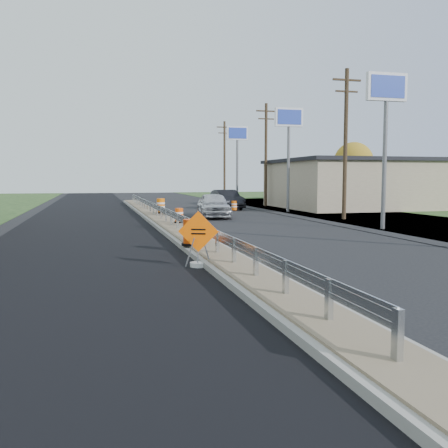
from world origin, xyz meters
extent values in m
plane|color=black|center=(0.00, 0.00, 0.00)|extent=(140.00, 140.00, 0.00)
cube|color=black|center=(-4.40, 10.00, 0.01)|extent=(7.20, 120.00, 0.01)
cube|color=gray|center=(0.00, 8.00, 0.09)|extent=(1.60, 55.00, 0.18)
cube|color=brown|center=(0.00, 8.00, 0.20)|extent=(1.25, 55.00, 0.05)
cube|color=silver|center=(0.00, -14.00, 0.58)|extent=(0.10, 0.15, 0.70)
cube|color=silver|center=(0.00, -12.00, 0.58)|extent=(0.10, 0.15, 0.70)
cube|color=silver|center=(0.00, -10.00, 0.58)|extent=(0.10, 0.15, 0.70)
cube|color=silver|center=(0.00, -8.00, 0.58)|extent=(0.10, 0.15, 0.70)
cube|color=silver|center=(0.00, -6.00, 0.58)|extent=(0.10, 0.15, 0.70)
cube|color=silver|center=(0.00, -4.00, 0.58)|extent=(0.10, 0.15, 0.70)
cube|color=silver|center=(0.00, -2.00, 0.58)|extent=(0.10, 0.15, 0.70)
cube|color=silver|center=(0.00, 0.00, 0.58)|extent=(0.10, 0.15, 0.70)
cube|color=silver|center=(0.00, 2.00, 0.58)|extent=(0.10, 0.15, 0.70)
cube|color=silver|center=(0.00, 4.00, 0.58)|extent=(0.10, 0.15, 0.70)
cube|color=silver|center=(0.00, 6.00, 0.58)|extent=(0.10, 0.15, 0.70)
cube|color=silver|center=(0.00, 8.00, 0.58)|extent=(0.10, 0.15, 0.70)
cube|color=silver|center=(0.00, 10.00, 0.58)|extent=(0.10, 0.15, 0.70)
cube|color=silver|center=(0.00, 12.00, 0.58)|extent=(0.10, 0.15, 0.70)
cube|color=silver|center=(0.00, 14.00, 0.58)|extent=(0.10, 0.15, 0.70)
cube|color=silver|center=(0.00, 16.00, 0.58)|extent=(0.10, 0.15, 0.70)
cube|color=silver|center=(0.00, 18.00, 0.58)|extent=(0.10, 0.15, 0.70)
cube|color=silver|center=(0.00, 20.00, 0.58)|extent=(0.10, 0.15, 0.70)
cube|color=silver|center=(0.00, 22.00, 0.58)|extent=(0.10, 0.15, 0.70)
cube|color=silver|center=(0.00, 24.00, 0.58)|extent=(0.10, 0.15, 0.70)
cube|color=silver|center=(0.00, 26.00, 0.58)|extent=(0.10, 0.15, 0.70)
cube|color=silver|center=(0.00, 28.00, 0.58)|extent=(0.10, 0.15, 0.70)
cube|color=silver|center=(0.00, 30.00, 0.58)|extent=(0.10, 0.15, 0.70)
cube|color=silver|center=(0.00, 32.00, 0.58)|extent=(0.10, 0.15, 0.70)
cube|color=silver|center=(0.00, 9.00, 0.78)|extent=(0.04, 46.00, 0.34)
cube|color=silver|center=(0.00, 9.00, 0.70)|extent=(0.06, 46.00, 0.03)
cube|color=silver|center=(0.00, 9.00, 0.86)|extent=(0.06, 46.00, 0.03)
cube|color=tan|center=(21.00, 20.00, 2.00)|extent=(18.00, 12.00, 4.00)
cube|color=black|center=(21.00, 20.00, 4.12)|extent=(18.50, 12.50, 0.30)
cube|color=black|center=(12.05, 20.00, 1.60)|extent=(0.08, 7.20, 2.20)
cylinder|color=slate|center=(10.50, 3.00, 3.40)|extent=(0.22, 0.22, 6.80)
cube|color=white|center=(10.50, 3.00, 7.20)|extent=(2.20, 0.25, 1.40)
cube|color=#263FB2|center=(10.50, 3.00, 7.20)|extent=(1.90, 0.30, 1.10)
cylinder|color=slate|center=(10.50, 16.00, 3.40)|extent=(0.22, 0.22, 6.80)
cube|color=white|center=(10.50, 16.00, 7.20)|extent=(2.20, 0.25, 1.40)
cube|color=#263FB2|center=(10.50, 16.00, 7.20)|extent=(1.90, 0.30, 1.10)
cylinder|color=slate|center=(10.50, 30.00, 3.40)|extent=(0.22, 0.22, 6.80)
cube|color=white|center=(10.50, 30.00, 7.20)|extent=(2.20, 0.25, 1.40)
cube|color=#263FB2|center=(10.50, 30.00, 7.20)|extent=(1.90, 0.30, 1.10)
cylinder|color=#473523|center=(11.50, 9.00, 4.70)|extent=(0.26, 0.26, 9.40)
cube|color=#473523|center=(11.50, 9.00, 8.70)|extent=(1.90, 0.12, 0.12)
cube|color=#473523|center=(11.50, 9.00, 8.00)|extent=(1.50, 0.10, 0.10)
cylinder|color=#473523|center=(11.50, 24.00, 4.70)|extent=(0.26, 0.26, 9.40)
cube|color=#473523|center=(11.50, 24.00, 8.70)|extent=(1.90, 0.12, 0.12)
cube|color=#473523|center=(11.50, 24.00, 8.00)|extent=(1.50, 0.10, 0.10)
cylinder|color=#473523|center=(11.50, 39.00, 4.70)|extent=(0.26, 0.26, 9.40)
cube|color=#473523|center=(11.50, 39.00, 8.70)|extent=(1.90, 0.12, 0.12)
cube|color=#473523|center=(11.50, 39.00, 8.00)|extent=(1.50, 0.10, 0.10)
cylinder|color=#473523|center=(26.00, 34.00, 1.54)|extent=(0.36, 0.36, 3.08)
sphere|color=gold|center=(26.00, 34.00, 4.55)|extent=(4.62, 4.62, 4.62)
cylinder|color=white|center=(-0.90, -5.29, 0.07)|extent=(0.51, 0.51, 0.14)
cube|color=slate|center=(-1.15, -5.29, 0.45)|extent=(0.29, 0.15, 0.88)
cube|color=slate|center=(-0.65, -5.29, 0.45)|extent=(0.29, 0.15, 0.88)
cube|color=slate|center=(-0.90, -5.24, 0.45)|extent=(0.12, 0.22, 0.89)
cube|color=#FF5F05|center=(-0.90, -5.29, 1.07)|extent=(1.13, 0.49, 1.21)
cube|color=black|center=(-0.90, -5.31, 1.13)|extent=(0.40, 0.17, 0.05)
cube|color=black|center=(-0.90, -5.31, 1.00)|extent=(0.40, 0.17, 0.05)
cylinder|color=black|center=(-0.55, -2.16, 0.27)|extent=(0.64, 0.64, 0.09)
cylinder|color=#E34109|center=(-0.55, -2.16, 0.72)|extent=(0.51, 0.51, 0.90)
cylinder|color=white|center=(-0.55, -2.16, 0.87)|extent=(0.53, 0.53, 0.12)
cylinder|color=white|center=(-0.55, -2.16, 0.64)|extent=(0.53, 0.53, 0.12)
cylinder|color=black|center=(0.55, 6.83, 0.27)|extent=(0.54, 0.54, 0.07)
cylinder|color=#E94D09|center=(0.55, 6.83, 0.64)|extent=(0.43, 0.43, 0.76)
cylinder|color=white|center=(0.55, 6.83, 0.77)|extent=(0.44, 0.44, 0.10)
cylinder|color=white|center=(0.55, 6.83, 0.57)|extent=(0.44, 0.44, 0.10)
cylinder|color=black|center=(0.55, 14.42, 0.28)|extent=(0.69, 0.69, 0.09)
cylinder|color=orange|center=(0.55, 14.42, 0.76)|extent=(0.55, 0.55, 0.96)
cylinder|color=white|center=(0.55, 14.42, 0.92)|extent=(0.57, 0.57, 0.13)
cylinder|color=white|center=(0.55, 14.42, 0.67)|extent=(0.57, 0.57, 0.13)
cylinder|color=black|center=(7.00, 18.78, 0.04)|extent=(0.55, 0.55, 0.07)
cylinder|color=#FF620A|center=(7.00, 18.78, 0.42)|extent=(0.44, 0.44, 0.77)
cylinder|color=white|center=(7.00, 18.78, 0.55)|extent=(0.45, 0.45, 0.10)
cylinder|color=white|center=(7.00, 18.78, 0.35)|extent=(0.45, 0.45, 0.10)
cylinder|color=black|center=(7.77, 31.62, 0.04)|extent=(0.60, 0.60, 0.08)
cylinder|color=#FF580A|center=(7.77, 31.62, 0.46)|extent=(0.48, 0.48, 0.85)
cylinder|color=white|center=(7.77, 31.62, 0.60)|extent=(0.50, 0.50, 0.11)
cylinder|color=white|center=(7.77, 31.62, 0.38)|extent=(0.50, 0.50, 0.11)
imported|color=silver|center=(3.86, 12.70, 0.83)|extent=(2.48, 5.07, 1.67)
imported|color=black|center=(7.00, 21.24, 0.82)|extent=(2.11, 5.07, 1.63)
camera|label=1|loc=(-3.86, -19.66, 2.65)|focal=40.00mm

